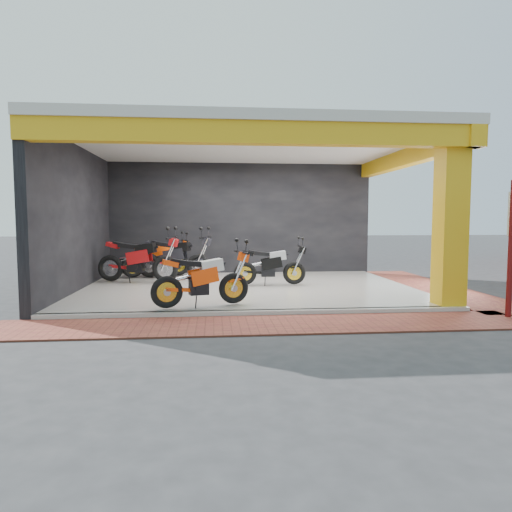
# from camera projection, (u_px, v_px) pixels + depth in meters

# --- Properties ---
(ground) EXTENTS (80.00, 80.00, 0.00)m
(ground) POSITION_uv_depth(u_px,v_px,m) (255.00, 305.00, 9.38)
(ground) COLOR #2D2D30
(ground) RESTS_ON ground
(showroom_floor) EXTENTS (8.00, 6.00, 0.10)m
(showroom_floor) POSITION_uv_depth(u_px,v_px,m) (248.00, 288.00, 11.36)
(showroom_floor) COLOR beige
(showroom_floor) RESTS_ON ground
(showroom_ceiling) EXTENTS (8.40, 6.40, 0.20)m
(showroom_ceiling) POSITION_uv_depth(u_px,v_px,m) (247.00, 144.00, 11.08)
(showroom_ceiling) COLOR beige
(showroom_ceiling) RESTS_ON corner_column
(back_wall) EXTENTS (8.20, 0.20, 3.50)m
(back_wall) POSITION_uv_depth(u_px,v_px,m) (240.00, 220.00, 14.30)
(back_wall) COLOR black
(back_wall) RESTS_ON ground
(left_wall) EXTENTS (0.20, 6.20, 3.50)m
(left_wall) POSITION_uv_depth(u_px,v_px,m) (76.00, 220.00, 10.85)
(left_wall) COLOR black
(left_wall) RESTS_ON ground
(corner_column) EXTENTS (0.50, 0.50, 3.50)m
(corner_column) POSITION_uv_depth(u_px,v_px,m) (450.00, 220.00, 8.84)
(corner_column) COLOR gold
(corner_column) RESTS_ON ground
(header_beam_front) EXTENTS (8.40, 0.30, 0.40)m
(header_beam_front) POSITION_uv_depth(u_px,v_px,m) (260.00, 133.00, 8.12)
(header_beam_front) COLOR gold
(header_beam_front) RESTS_ON corner_column
(header_beam_right) EXTENTS (0.30, 6.40, 0.40)m
(header_beam_right) POSITION_uv_depth(u_px,v_px,m) (406.00, 158.00, 11.47)
(header_beam_right) COLOR gold
(header_beam_right) RESTS_ON corner_column
(floor_kerb) EXTENTS (8.00, 0.20, 0.10)m
(floor_kerb) POSITION_uv_depth(u_px,v_px,m) (260.00, 313.00, 8.36)
(floor_kerb) COLOR beige
(floor_kerb) RESTS_ON ground
(paver_front) EXTENTS (9.00, 1.40, 0.03)m
(paver_front) POSITION_uv_depth(u_px,v_px,m) (265.00, 325.00, 7.59)
(paver_front) COLOR brown
(paver_front) RESTS_ON ground
(paver_right) EXTENTS (1.40, 7.00, 0.03)m
(paver_right) POSITION_uv_depth(u_px,v_px,m) (432.00, 287.00, 11.81)
(paver_right) COLOR brown
(paver_right) RESTS_ON ground
(signpost) EXTENTS (0.10, 0.34, 2.45)m
(signpost) POSITION_uv_depth(u_px,v_px,m) (511.00, 243.00, 8.05)
(signpost) COLOR #5C0E0D
(signpost) RESTS_ON ground
(moto_hero) EXTENTS (2.14, 1.29, 1.23)m
(moto_hero) POSITION_uv_depth(u_px,v_px,m) (234.00, 273.00, 8.89)
(moto_hero) COLOR #FF470A
(moto_hero) RESTS_ON showroom_floor
(moto_row_a) EXTENTS (1.94, 0.74, 1.18)m
(moto_row_a) POSITION_uv_depth(u_px,v_px,m) (294.00, 262.00, 11.52)
(moto_row_a) COLOR black
(moto_row_a) RESTS_ON showroom_floor
(moto_row_b) EXTENTS (2.45, 1.50, 1.41)m
(moto_row_b) POSITION_uv_depth(u_px,v_px,m) (199.00, 254.00, 12.59)
(moto_row_b) COLOR black
(moto_row_b) RESTS_ON showroom_floor
(moto_row_c) EXTENTS (2.19, 1.33, 1.26)m
(moto_row_c) POSITION_uv_depth(u_px,v_px,m) (179.00, 255.00, 13.37)
(moto_row_c) COLOR #F64C0A
(moto_row_c) RESTS_ON showroom_floor
(moto_row_d) EXTENTS (2.45, 1.35, 1.42)m
(moto_row_d) POSITION_uv_depth(u_px,v_px,m) (165.00, 256.00, 11.88)
(moto_row_d) COLOR #AC1214
(moto_row_d) RESTS_ON showroom_floor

